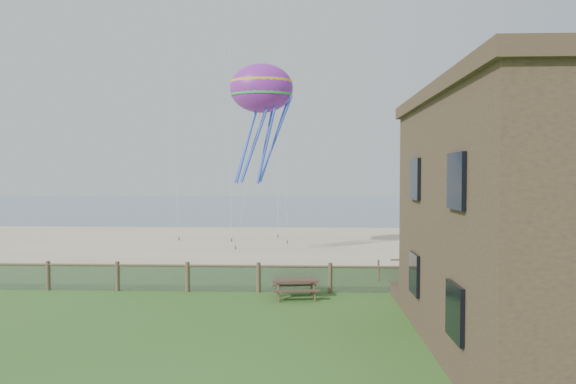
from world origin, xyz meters
The scene contains 6 objects.
ground centered at (0.00, 0.00, 0.00)m, with size 160.00×160.00×0.00m, color #355A1E.
sand_beach centered at (0.00, 22.00, 0.00)m, with size 72.00×20.00×0.02m, color tan.
ocean centered at (0.00, 66.00, 0.00)m, with size 160.00×68.00×0.02m, color slate.
chainlink_fence centered at (0.00, 6.00, 0.55)m, with size 36.20×0.20×1.25m, color brown, non-canonical shape.
picnic_table centered at (1.57, 5.00, 0.38)m, with size 1.81×1.37×0.76m, color brown, non-canonical shape.
octopus_kite centered at (-0.69, 15.10, 8.09)m, with size 3.65×2.58×7.52m, color #FF286B, non-canonical shape.
Camera 1 is at (2.08, -15.28, 4.95)m, focal length 32.00 mm.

